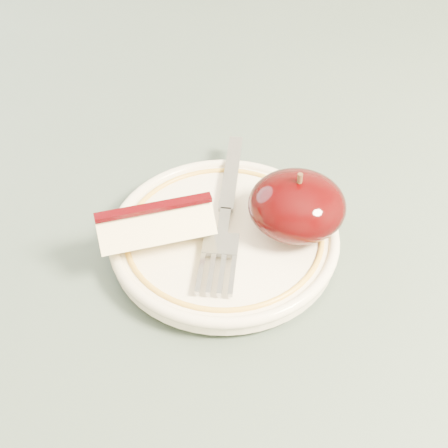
# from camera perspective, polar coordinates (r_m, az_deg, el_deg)

# --- Properties ---
(table) EXTENTS (0.90, 0.90, 0.75)m
(table) POSITION_cam_1_polar(r_m,az_deg,el_deg) (0.59, -2.00, -5.22)
(table) COLOR brown
(table) RESTS_ON ground
(plate) EXTENTS (0.18, 0.18, 0.02)m
(plate) POSITION_cam_1_polar(r_m,az_deg,el_deg) (0.49, -0.00, -1.16)
(plate) COLOR #EEE4C8
(plate) RESTS_ON table
(apple_half) EXTENTS (0.08, 0.07, 0.05)m
(apple_half) POSITION_cam_1_polar(r_m,az_deg,el_deg) (0.48, 6.68, 1.69)
(apple_half) COLOR black
(apple_half) RESTS_ON plate
(apple_wedge) EXTENTS (0.09, 0.07, 0.04)m
(apple_wedge) POSITION_cam_1_polar(r_m,az_deg,el_deg) (0.47, -6.26, -0.26)
(apple_wedge) COLOR beige
(apple_wedge) RESTS_ON plate
(fork) EXTENTS (0.03, 0.18, 0.00)m
(fork) POSITION_cam_1_polar(r_m,az_deg,el_deg) (0.50, 0.15, 1.19)
(fork) COLOR #919499
(fork) RESTS_ON plate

